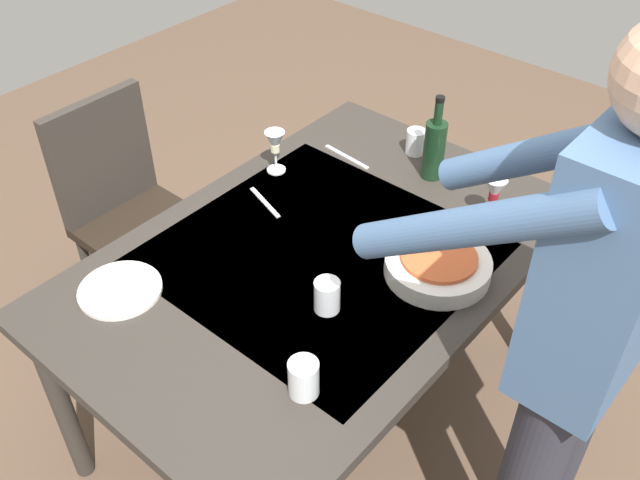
# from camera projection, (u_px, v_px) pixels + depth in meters

# --- Properties ---
(ground_plane) EXTENTS (6.00, 6.00, 0.00)m
(ground_plane) POSITION_uv_depth(u_px,v_px,m) (320.00, 408.00, 2.55)
(ground_plane) COLOR brown
(dining_table) EXTENTS (1.53, 1.01, 0.74)m
(dining_table) POSITION_uv_depth(u_px,v_px,m) (320.00, 271.00, 2.11)
(dining_table) COLOR #332D28
(dining_table) RESTS_ON ground_plane
(chair_near) EXTENTS (0.40, 0.40, 0.91)m
(chair_near) POSITION_uv_depth(u_px,v_px,m) (126.00, 203.00, 2.61)
(chair_near) COLOR black
(chair_near) RESTS_ON ground_plane
(person_server) EXTENTS (0.42, 0.61, 1.69)m
(person_server) POSITION_uv_depth(u_px,v_px,m) (579.00, 335.00, 1.53)
(person_server) COLOR #2D2D38
(person_server) RESTS_ON ground_plane
(wine_bottle) EXTENTS (0.07, 0.07, 0.30)m
(wine_bottle) POSITION_uv_depth(u_px,v_px,m) (434.00, 148.00, 2.30)
(wine_bottle) COLOR black
(wine_bottle) RESTS_ON dining_table
(wine_glass_left) EXTENTS (0.07, 0.07, 0.15)m
(wine_glass_left) POSITION_uv_depth(u_px,v_px,m) (275.00, 144.00, 2.33)
(wine_glass_left) COLOR white
(wine_glass_left) RESTS_ON dining_table
(wine_glass_right) EXTENTS (0.07, 0.07, 0.15)m
(wine_glass_right) POSITION_uv_depth(u_px,v_px,m) (494.00, 192.00, 2.12)
(wine_glass_right) COLOR white
(wine_glass_right) RESTS_ON dining_table
(water_cup_near_left) EXTENTS (0.07, 0.07, 0.10)m
(water_cup_near_left) POSITION_uv_depth(u_px,v_px,m) (304.00, 378.00, 1.65)
(water_cup_near_left) COLOR silver
(water_cup_near_left) RESTS_ON dining_table
(water_cup_near_right) EXTENTS (0.07, 0.07, 0.09)m
(water_cup_near_right) POSITION_uv_depth(u_px,v_px,m) (327.00, 296.00, 1.87)
(water_cup_near_right) COLOR silver
(water_cup_near_right) RESTS_ON dining_table
(water_cup_far_left) EXTENTS (0.07, 0.07, 0.09)m
(water_cup_far_left) POSITION_uv_depth(u_px,v_px,m) (416.00, 142.00, 2.45)
(water_cup_far_left) COLOR silver
(water_cup_far_left) RESTS_ON dining_table
(serving_bowl_pasta) EXTENTS (0.30, 0.30, 0.07)m
(serving_bowl_pasta) POSITION_uv_depth(u_px,v_px,m) (438.00, 265.00, 1.98)
(serving_bowl_pasta) COLOR white
(serving_bowl_pasta) RESTS_ON dining_table
(dinner_plate_near) EXTENTS (0.23, 0.23, 0.01)m
(dinner_plate_near) POSITION_uv_depth(u_px,v_px,m) (120.00, 290.00, 1.94)
(dinner_plate_near) COLOR white
(dinner_plate_near) RESTS_ON dining_table
(table_knife) EXTENTS (0.03, 0.20, 0.00)m
(table_knife) POSITION_uv_depth(u_px,v_px,m) (347.00, 157.00, 2.46)
(table_knife) COLOR silver
(table_knife) RESTS_ON dining_table
(table_fork) EXTENTS (0.07, 0.18, 0.00)m
(table_fork) POSITION_uv_depth(u_px,v_px,m) (265.00, 202.00, 2.25)
(table_fork) COLOR silver
(table_fork) RESTS_ON dining_table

